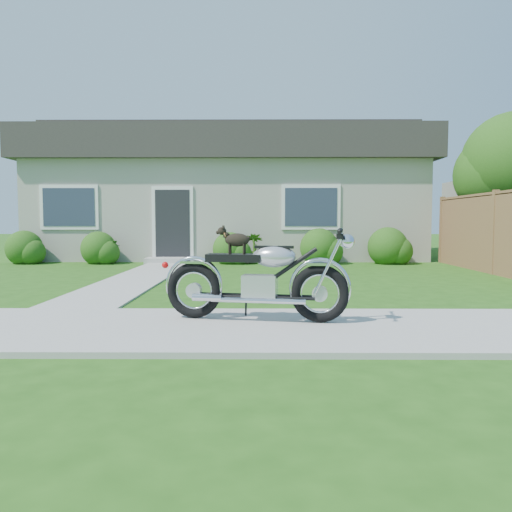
{
  "coord_description": "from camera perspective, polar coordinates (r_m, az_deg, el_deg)",
  "views": [
    {
      "loc": [
        1.03,
        -5.48,
        1.21
      ],
      "look_at": [
        0.98,
        1.0,
        0.75
      ],
      "focal_mm": 35.0,
      "sensor_mm": 36.0,
      "label": 1
    }
  ],
  "objects": [
    {
      "name": "walkway",
      "position": [
        10.84,
        -13.06,
        -2.37
      ],
      "size": [
        1.2,
        8.0,
        0.03
      ],
      "primitive_type": "cube",
      "color": "#9E9B93",
      "rests_on": "ground"
    },
    {
      "name": "ground",
      "position": [
        5.7,
        -10.09,
        -8.25
      ],
      "size": [
        80.0,
        80.0,
        0.0
      ],
      "primitive_type": "plane",
      "color": "#235114",
      "rests_on": "ground"
    },
    {
      "name": "potted_plant_left",
      "position": [
        14.67,
        -16.23,
        0.46
      ],
      "size": [
        0.63,
        0.56,
        0.66
      ],
      "primitive_type": "imported",
      "rotation": [
        0.0,
        0.0,
        6.21
      ],
      "color": "#215917",
      "rests_on": "ground"
    },
    {
      "name": "motorcycle_with_dog",
      "position": [
        5.83,
        0.42,
        -2.6
      ],
      "size": [
        2.21,
        0.7,
        1.1
      ],
      "rotation": [
        0.0,
        0.0,
        -0.17
      ],
      "color": "black",
      "rests_on": "sidewalk"
    },
    {
      "name": "potted_plant_right",
      "position": [
        14.05,
        -0.15,
        0.86
      ],
      "size": [
        0.48,
        0.48,
        0.85
      ],
      "primitive_type": "imported",
      "rotation": [
        0.0,
        0.0,
        3.13
      ],
      "color": "#365F1A",
      "rests_on": "ground"
    },
    {
      "name": "fence",
      "position": [
        12.4,
        25.62,
        2.42
      ],
      "size": [
        0.12,
        6.62,
        1.9
      ],
      "color": "olive",
      "rests_on": "ground"
    },
    {
      "name": "shrub_row",
      "position": [
        14.03,
        -3.22,
        0.92
      ],
      "size": [
        11.3,
        1.11,
        1.11
      ],
      "color": "#275115",
      "rests_on": "ground"
    },
    {
      "name": "house",
      "position": [
        17.53,
        -2.95,
        7.15
      ],
      "size": [
        12.6,
        7.03,
        4.5
      ],
      "color": "#B0AA9F",
      "rests_on": "ground"
    },
    {
      "name": "sidewalk",
      "position": [
        5.7,
        -10.09,
        -8.05
      ],
      "size": [
        24.0,
        2.2,
        0.04
      ],
      "primitive_type": "cube",
      "color": "#9E9B93",
      "rests_on": "ground"
    }
  ]
}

